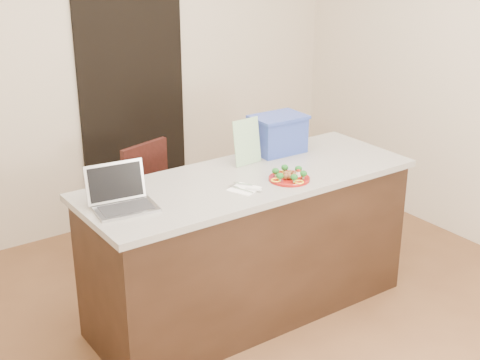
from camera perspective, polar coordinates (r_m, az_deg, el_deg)
ground at (r=4.22m, az=2.77°, el=-12.43°), size 4.00×4.00×0.00m
room_shell at (r=3.59m, az=3.23°, el=9.61°), size 4.00×4.00×4.00m
doorway at (r=5.43m, az=-9.11°, el=6.72°), size 0.90×0.02×2.00m
island at (r=4.16m, az=0.77°, el=-5.57°), size 2.06×0.76×0.92m
plate at (r=3.93m, az=4.22°, el=0.14°), size 0.24×0.24×0.02m
meatballs at (r=3.92m, az=4.29°, el=0.45°), size 0.10×0.10×0.04m
broccoli at (r=3.92m, az=4.23°, el=0.66°), size 0.21×0.20×0.04m
pepper_rings at (r=3.93m, az=4.22°, el=0.26°), size 0.25×0.25×0.01m
napkin at (r=3.78m, az=0.35°, el=-0.78°), size 0.20×0.20×0.01m
fork at (r=3.78m, az=-0.01°, el=-0.71°), size 0.05×0.17×0.00m
knife at (r=3.78m, az=0.88°, el=-0.67°), size 0.08×0.20×0.01m
yogurt_bottle at (r=3.91m, az=5.00°, el=0.30°), size 0.03×0.03×0.07m
laptop at (r=3.60m, az=-10.15°, el=-1.33°), size 0.35×0.29×0.23m
leaflet at (r=4.14m, az=0.60°, el=3.29°), size 0.20×0.06×0.29m
blue_box at (r=4.37m, az=3.27°, el=3.96°), size 0.35×0.26×0.25m
chair at (r=4.71m, az=-7.43°, el=-1.73°), size 0.49×0.50×0.90m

